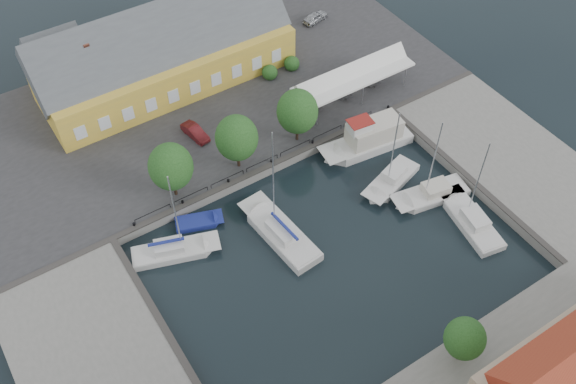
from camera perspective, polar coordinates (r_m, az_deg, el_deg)
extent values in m
plane|color=black|center=(59.58, 3.15, -4.60)|extent=(140.00, 140.00, 0.00)
cube|color=#2D2D30|center=(72.91, -7.35, 7.96)|extent=(56.00, 26.00, 1.00)
cube|color=slate|center=(53.96, -15.79, -15.83)|extent=(12.00, 24.00, 1.00)
cube|color=slate|center=(69.60, 19.16, 2.71)|extent=(12.00, 24.00, 1.00)
cube|color=#383533|center=(64.27, -2.08, 2.17)|extent=(56.00, 0.60, 0.12)
cube|color=#383533|center=(53.77, -10.27, -12.92)|extent=(0.60, 24.00, 0.12)
cube|color=#383533|center=(65.75, 15.92, 1.15)|extent=(0.60, 24.00, 0.12)
cylinder|color=black|center=(61.01, -13.53, -2.84)|extent=(0.24, 0.24, 0.40)
cylinder|color=black|center=(61.86, -9.36, -0.90)|extent=(0.24, 0.24, 0.40)
cylinder|color=black|center=(63.09, -5.33, 0.98)|extent=(0.24, 0.24, 0.40)
cylinder|color=black|center=(64.69, -1.47, 2.77)|extent=(0.24, 0.24, 0.40)
cylinder|color=black|center=(66.63, 2.19, 4.45)|extent=(0.24, 0.24, 0.40)
cylinder|color=black|center=(68.88, 5.64, 6.01)|extent=(0.24, 0.24, 0.40)
cylinder|color=black|center=(71.41, 8.88, 7.45)|extent=(0.24, 0.24, 0.40)
cube|color=yellow|center=(74.25, -10.78, 11.06)|extent=(28.00, 10.00, 4.50)
cube|color=#474C51|center=(72.20, -11.18, 13.25)|extent=(28.56, 7.60, 7.60)
cube|color=yellow|center=(77.24, -19.42, 10.16)|extent=(6.00, 6.00, 3.50)
cube|color=brown|center=(69.35, -17.46, 12.06)|extent=(0.60, 0.60, 1.20)
cube|color=white|center=(70.99, 5.86, 10.19)|extent=(14.00, 4.00, 0.25)
cylinder|color=silver|center=(67.94, 2.61, 6.82)|extent=(0.10, 0.10, 2.70)
cylinder|color=silver|center=(70.15, 0.93, 8.48)|extent=(0.10, 0.10, 2.70)
cylinder|color=silver|center=(70.79, 6.66, 8.55)|extent=(0.10, 0.10, 2.70)
cylinder|color=silver|center=(72.92, 4.92, 10.11)|extent=(0.10, 0.10, 2.70)
cylinder|color=silver|center=(74.02, 10.40, 10.10)|extent=(0.10, 0.10, 2.70)
cylinder|color=silver|center=(76.06, 8.64, 11.58)|extent=(0.10, 0.10, 2.70)
cylinder|color=black|center=(62.11, -10.03, 0.44)|extent=(0.30, 0.30, 2.10)
ellipsoid|color=#1D4719|center=(60.05, -10.38, 2.23)|extent=(4.20, 4.20, 4.83)
cylinder|color=black|center=(63.94, -4.44, 2.99)|extent=(0.30, 0.30, 2.10)
ellipsoid|color=#1D4719|center=(61.94, -4.59, 4.82)|extent=(4.20, 4.20, 4.83)
cylinder|color=black|center=(66.45, 0.81, 5.36)|extent=(0.30, 0.30, 2.10)
ellipsoid|color=#1D4719|center=(64.53, 0.84, 7.18)|extent=(4.20, 4.20, 4.83)
imported|color=#B0B2B8|center=(83.57, 2.44, 15.28)|extent=(3.82, 2.26, 1.22)
imported|color=#5A1418|center=(67.78, -8.26, 5.29)|extent=(1.87, 3.80, 1.20)
cube|color=silver|center=(59.59, -0.30, -4.24)|extent=(3.56, 8.03, 1.50)
cube|color=silver|center=(59.44, -0.88, -3.19)|extent=(3.57, 9.58, 0.08)
cube|color=silver|center=(58.69, -0.42, -3.39)|extent=(2.24, 3.28, 0.90)
cylinder|color=silver|center=(55.28, -1.31, 0.91)|extent=(0.12, 0.12, 11.73)
cube|color=navy|center=(58.00, -0.31, -3.05)|extent=(0.54, 3.91, 0.22)
cube|color=silver|center=(68.47, 7.50, 4.19)|extent=(8.50, 4.00, 1.80)
cube|color=silver|center=(67.38, 6.83, 4.49)|extent=(10.11, 4.07, 0.08)
cube|color=beige|center=(67.09, 7.67, 5.40)|extent=(5.90, 3.25, 2.20)
cube|color=silver|center=(65.34, 6.41, 5.82)|extent=(2.43, 1.94, 1.20)
cube|color=maroon|center=(64.90, 6.46, 6.24)|extent=(2.65, 2.06, 0.10)
cube|color=silver|center=(65.34, 9.35, 1.07)|extent=(6.26, 4.07, 1.30)
cube|color=silver|center=(64.39, 9.07, 1.11)|extent=(7.34, 4.32, 0.08)
cube|color=silver|center=(64.42, 9.40, 1.68)|extent=(2.71, 2.28, 0.90)
cylinder|color=silver|center=(60.91, 9.35, 3.72)|extent=(0.12, 0.12, 9.06)
cube|color=silver|center=(64.77, 12.95, -0.28)|extent=(6.70, 3.74, 1.30)
cube|color=silver|center=(63.91, 12.46, -0.08)|extent=(7.93, 3.86, 0.08)
cube|color=beige|center=(63.86, 13.01, 0.35)|extent=(2.81, 2.22, 0.90)
cylinder|color=silver|center=(60.30, 12.80, 2.73)|extent=(0.12, 0.12, 9.49)
cube|color=silver|center=(63.06, 16.16, -3.04)|extent=(3.78, 7.01, 1.30)
cube|color=silver|center=(62.91, 15.89, -2.10)|extent=(3.92, 8.29, 0.08)
cube|color=silver|center=(62.27, 16.30, -2.27)|extent=(2.24, 2.93, 0.90)
cylinder|color=silver|center=(59.79, 16.54, 1.02)|extent=(0.12, 0.12, 9.28)
cube|color=silver|center=(59.71, -10.53, -5.47)|extent=(6.92, 4.31, 1.30)
cube|color=silver|center=(59.13, -9.85, -4.94)|extent=(8.12, 4.63, 0.08)
cube|color=silver|center=(58.78, -10.53, -4.79)|extent=(2.98, 2.35, 0.90)
cylinder|color=silver|center=(55.45, -9.98, -1.97)|extent=(0.12, 0.12, 9.49)
cube|color=navy|center=(58.20, -10.79, -4.38)|extent=(3.15, 1.25, 0.22)
cube|color=navy|center=(61.50, -8.24, -2.79)|extent=(4.08, 2.97, 0.80)
cube|color=navy|center=(61.16, -7.86, -2.46)|extent=(4.75, 3.15, 0.08)
cube|color=brown|center=(43.33, 23.39, -15.29)|extent=(0.70, 0.70, 1.00)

